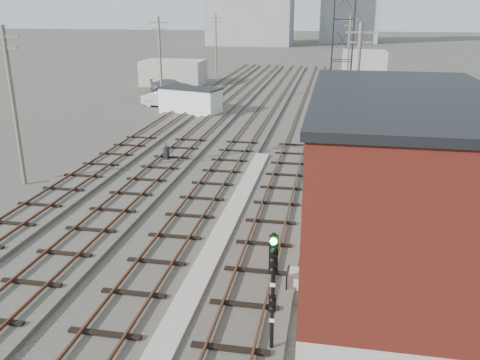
% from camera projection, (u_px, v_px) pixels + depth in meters
% --- Properties ---
extents(ground, '(320.00, 320.00, 0.00)m').
position_uv_depth(ground, '(294.00, 88.00, 64.95)').
color(ground, '#282621').
rests_on(ground, ground).
extents(track_right, '(3.20, 90.00, 0.39)m').
position_uv_depth(track_right, '(302.00, 123.00, 44.96)').
color(track_right, '#332D28').
rests_on(track_right, ground).
extents(track_mid_right, '(3.20, 90.00, 0.39)m').
position_uv_depth(track_mid_right, '(258.00, 122.00, 45.65)').
color(track_mid_right, '#332D28').
rests_on(track_mid_right, ground).
extents(track_mid_left, '(3.20, 90.00, 0.39)m').
position_uv_depth(track_mid_left, '(215.00, 120.00, 46.34)').
color(track_mid_left, '#332D28').
rests_on(track_mid_left, ground).
extents(track_left, '(3.20, 90.00, 0.39)m').
position_uv_depth(track_left, '(173.00, 118.00, 47.03)').
color(track_left, '#332D28').
rests_on(track_left, ground).
extents(platform_curb, '(0.90, 28.00, 0.26)m').
position_uv_depth(platform_curb, '(217.00, 244.00, 22.04)').
color(platform_curb, gray).
rests_on(platform_curb, ground).
extents(brick_building, '(6.54, 12.20, 7.22)m').
position_uv_depth(brick_building, '(397.00, 195.00, 17.84)').
color(brick_building, gray).
rests_on(brick_building, ground).
extents(lattice_tower, '(1.60, 1.60, 15.00)m').
position_uv_depth(lattice_tower, '(343.00, 40.00, 38.32)').
color(lattice_tower, black).
rests_on(lattice_tower, ground).
extents(utility_pole_left_a, '(1.80, 0.24, 9.00)m').
position_uv_depth(utility_pole_left_a, '(13.00, 103.00, 28.35)').
color(utility_pole_left_a, '#595147').
rests_on(utility_pole_left_a, ground).
extents(utility_pole_left_b, '(1.80, 0.24, 9.00)m').
position_uv_depth(utility_pole_left_b, '(160.00, 60.00, 51.60)').
color(utility_pole_left_b, '#595147').
rests_on(utility_pole_left_b, ground).
extents(utility_pole_left_c, '(1.80, 0.24, 9.00)m').
position_uv_depth(utility_pole_left_c, '(216.00, 43.00, 74.85)').
color(utility_pole_left_c, '#595147').
rests_on(utility_pole_left_c, ground).
extents(utility_pole_right_a, '(1.80, 0.24, 9.00)m').
position_uv_depth(utility_pole_right_a, '(356.00, 91.00, 32.51)').
color(utility_pole_right_a, '#595147').
rests_on(utility_pole_right_a, ground).
extents(utility_pole_right_b, '(1.80, 0.24, 9.00)m').
position_uv_depth(utility_pole_right_b, '(349.00, 52.00, 60.42)').
color(utility_pole_right_b, '#595147').
rests_on(utility_pole_right_b, ground).
extents(shed_left, '(8.00, 5.00, 3.20)m').
position_uv_depth(shed_left, '(173.00, 73.00, 67.19)').
color(shed_left, gray).
rests_on(shed_left, ground).
extents(shed_right, '(6.00, 6.00, 4.00)m').
position_uv_depth(shed_right, '(364.00, 65.00, 72.05)').
color(shed_right, gray).
rests_on(shed_right, ground).
extents(signal_mast, '(0.40, 0.41, 3.97)m').
position_uv_depth(signal_mast, '(273.00, 286.00, 14.57)').
color(signal_mast, gray).
rests_on(signal_mast, ground).
extents(switch_stand, '(0.32, 0.32, 1.20)m').
position_uv_depth(switch_stand, '(166.00, 154.00, 33.96)').
color(switch_stand, black).
rests_on(switch_stand, ground).
extents(site_trailer, '(6.49, 4.15, 2.53)m').
position_uv_depth(site_trailer, '(190.00, 101.00, 49.14)').
color(site_trailer, silver).
rests_on(site_trailer, ground).
extents(car_red, '(3.89, 1.81, 1.29)m').
position_uv_depth(car_red, '(167.00, 95.00, 56.12)').
color(car_red, maroon).
rests_on(car_red, ground).
extents(car_silver, '(4.89, 2.40, 1.54)m').
position_uv_depth(car_silver, '(164.00, 99.00, 52.68)').
color(car_silver, '#B7BBC0').
rests_on(car_silver, ground).
extents(car_grey, '(5.61, 3.60, 1.51)m').
position_uv_depth(car_grey, '(171.00, 85.00, 62.09)').
color(car_grey, slate).
rests_on(car_grey, ground).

